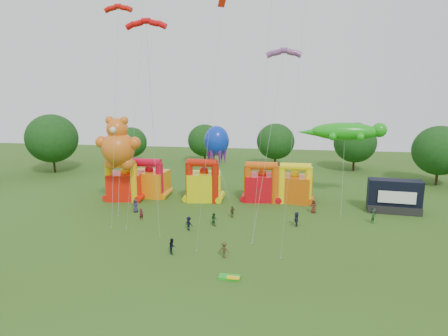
# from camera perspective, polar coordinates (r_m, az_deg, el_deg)

# --- Properties ---
(ground) EXTENTS (160.00, 160.00, 0.00)m
(ground) POSITION_cam_1_polar(r_m,az_deg,el_deg) (37.93, -7.06, -16.63)
(ground) COLOR #314F16
(ground) RESTS_ON ground
(tree_ring) EXTENTS (122.90, 124.99, 12.07)m
(tree_ring) POSITION_cam_1_polar(r_m,az_deg,el_deg) (36.25, -8.87, -7.25)
(tree_ring) COLOR #352314
(tree_ring) RESTS_ON ground
(bouncy_castle_0) EXTENTS (5.71, 4.83, 6.61)m
(bouncy_castle_0) POSITION_cam_1_polar(r_m,az_deg,el_deg) (65.19, -14.00, -2.23)
(bouncy_castle_0) COLOR red
(bouncy_castle_0) RESTS_ON ground
(bouncy_castle_1) EXTENTS (6.11, 5.11, 6.52)m
(bouncy_castle_1) POSITION_cam_1_polar(r_m,az_deg,el_deg) (66.27, -10.67, -1.89)
(bouncy_castle_1) COLOR orange
(bouncy_castle_1) RESTS_ON ground
(bouncy_castle_2) EXTENTS (5.79, 4.92, 6.87)m
(bouncy_castle_2) POSITION_cam_1_polar(r_m,az_deg,el_deg) (62.83, -2.91, -2.32)
(bouncy_castle_2) COLOR #DAD80B
(bouncy_castle_2) RESTS_ON ground
(bouncy_castle_3) EXTENTS (5.82, 4.87, 6.45)m
(bouncy_castle_3) POSITION_cam_1_polar(r_m,az_deg,el_deg) (63.07, 5.39, -2.46)
(bouncy_castle_3) COLOR red
(bouncy_castle_3) RESTS_ON ground
(bouncy_castle_4) EXTENTS (5.95, 5.15, 6.40)m
(bouncy_castle_4) POSITION_cam_1_polar(r_m,az_deg,el_deg) (63.02, 10.03, -2.61)
(bouncy_castle_4) COLOR #CF570B
(bouncy_castle_4) RESTS_ON ground
(stage_trailer) EXTENTS (7.47, 3.45, 4.77)m
(stage_trailer) POSITION_cam_1_polar(r_m,az_deg,el_deg) (62.10, 23.14, -3.77)
(stage_trailer) COLOR black
(stage_trailer) RESTS_ON ground
(teddy_bear_kite) EXTENTS (6.86, 7.25, 13.60)m
(teddy_bear_kite) POSITION_cam_1_polar(r_m,az_deg,el_deg) (60.18, -14.86, 1.75)
(teddy_bear_kite) COLOR orange
(teddy_bear_kite) RESTS_ON ground
(gecko_kite) EXTENTS (13.43, 11.29, 12.40)m
(gecko_kite) POSITION_cam_1_polar(r_m,az_deg,el_deg) (62.46, 16.76, 1.95)
(gecko_kite) COLOR #1CA417
(gecko_kite) RESTS_ON ground
(octopus_kite) EXTENTS (5.50, 8.48, 11.79)m
(octopus_kite) POSITION_cam_1_polar(r_m,az_deg,el_deg) (60.81, -0.30, -0.27)
(octopus_kite) COLOR #0C31C1
(octopus_kite) RESTS_ON ground
(parafoil_kites) EXTENTS (26.16, 11.49, 29.19)m
(parafoil_kites) POSITION_cam_1_polar(r_m,az_deg,el_deg) (48.83, -3.78, 5.30)
(parafoil_kites) COLOR red
(parafoil_kites) RESTS_ON ground
(diamond_kites) EXTENTS (22.03, 12.65, 38.96)m
(diamond_kites) POSITION_cam_1_polar(r_m,az_deg,el_deg) (46.09, 0.04, 9.44)
(diamond_kites) COLOR red
(diamond_kites) RESTS_ON ground
(folded_kite_bundle) EXTENTS (2.02, 1.14, 0.31)m
(folded_kite_bundle) POSITION_cam_1_polar(r_m,az_deg,el_deg) (39.15, 0.84, -15.35)
(folded_kite_bundle) COLOR green
(folded_kite_bundle) RESTS_ON ground
(spectator_0) EXTENTS (1.07, 0.84, 1.94)m
(spectator_0) POSITION_cam_1_polar(r_m,az_deg,el_deg) (58.74, -12.54, -5.28)
(spectator_0) COLOR #292A45
(spectator_0) RESTS_ON ground
(spectator_1) EXTENTS (0.68, 0.69, 1.61)m
(spectator_1) POSITION_cam_1_polar(r_m,az_deg,el_deg) (55.43, -11.72, -6.47)
(spectator_1) COLOR #4C151C
(spectator_1) RESTS_ON ground
(spectator_2) EXTENTS (1.05, 1.03, 1.71)m
(spectator_2) POSITION_cam_1_polar(r_m,az_deg,el_deg) (52.22, -1.45, -7.32)
(spectator_2) COLOR #1C4621
(spectator_2) RESTS_ON ground
(spectator_3) EXTENTS (1.32, 1.14, 1.78)m
(spectator_3) POSITION_cam_1_polar(r_m,az_deg,el_deg) (50.74, -5.05, -7.91)
(spectator_3) COLOR black
(spectator_3) RESTS_ON ground
(spectator_4) EXTENTS (0.90, 1.00, 1.63)m
(spectator_4) POSITION_cam_1_polar(r_m,az_deg,el_deg) (55.25, 1.20, -6.26)
(spectator_4) COLOR #473A1C
(spectator_4) RESTS_ON ground
(spectator_5) EXTENTS (0.75, 1.80, 1.89)m
(spectator_5) POSITION_cam_1_polar(r_m,az_deg,el_deg) (52.88, 10.30, -7.16)
(spectator_5) COLOR #232138
(spectator_5) RESTS_ON ground
(spectator_6) EXTENTS (1.11, 0.98, 1.90)m
(spectator_6) POSITION_cam_1_polar(r_m,az_deg,el_deg) (58.54, 12.69, -5.37)
(spectator_6) COLOR #542318
(spectator_6) RESTS_ON ground
(spectator_7) EXTENTS (0.76, 0.77, 1.79)m
(spectator_7) POSITION_cam_1_polar(r_m,az_deg,el_deg) (56.55, 20.54, -6.53)
(spectator_7) COLOR #19401E
(spectator_7) RESTS_ON ground
(spectator_8) EXTENTS (0.87, 0.99, 1.72)m
(spectator_8) POSITION_cam_1_polar(r_m,az_deg,el_deg) (44.42, -7.40, -10.98)
(spectator_8) COLOR black
(spectator_8) RESTS_ON ground
(spectator_9) EXTENTS (1.27, 0.97, 1.73)m
(spectator_9) POSITION_cam_1_polar(r_m,az_deg,el_deg) (43.09, 0.04, -11.61)
(spectator_9) COLOR #3D3518
(spectator_9) RESTS_ON ground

